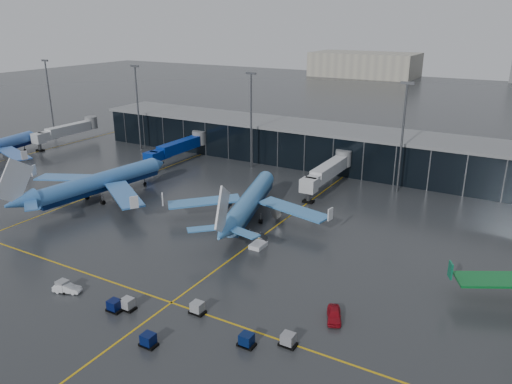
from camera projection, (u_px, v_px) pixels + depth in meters
The scene contains 11 objects.
ground at pixel (181, 248), 88.79m from camera, with size 600.00×600.00×0.00m, color #282B2D.
terminal_pier at pixel (320, 145), 137.63m from camera, with size 142.00×17.00×10.70m.
jet_bridges at pixel (177, 147), 138.92m from camera, with size 94.00×27.50×7.20m.
flood_masts at pixel (321, 125), 122.68m from camera, with size 203.00×0.50×25.50m.
taxi_lines at pixel (259, 238), 92.73m from camera, with size 220.00×120.00×0.02m.
airliner_arkefly at pixel (100, 171), 110.53m from camera, with size 37.36×42.55×13.08m, color #3C79C7, non-canonical shape.
airliner_klm_near at pixel (250, 190), 99.82m from camera, with size 34.93×39.78×12.23m, color #3D82C9, non-canonical shape.
baggage_carts at pixel (165, 317), 67.09m from camera, with size 37.34×10.47×1.70m.
mobile_airstair at pixel (258, 243), 88.84m from camera, with size 2.23×3.22×3.45m.
service_van_red at pixel (334, 315), 67.49m from camera, with size 1.87×4.66×1.59m, color #9E0C18.
service_van_white at pixel (67, 288), 74.32m from camera, with size 1.46×4.20×1.38m, color white.
Camera 1 is at (51.84, -62.96, 38.87)m, focal length 35.00 mm.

